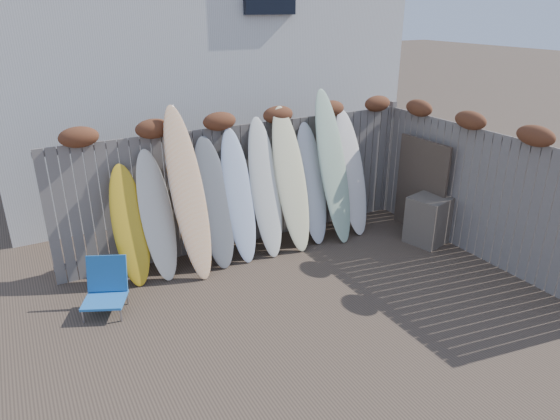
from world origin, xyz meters
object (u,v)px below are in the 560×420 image
wooden_crate (430,219)px  surfboard_0 (130,226)px  beach_chair (106,287)px  lattice_panel (421,187)px

wooden_crate → surfboard_0: surfboard_0 is taller
beach_chair → lattice_panel: size_ratio=0.44×
wooden_crate → beach_chair: bearing=174.3°
lattice_panel → beach_chair: bearing=176.9°
surfboard_0 → wooden_crate: bearing=-12.7°
wooden_crate → surfboard_0: 4.81m
beach_chair → surfboard_0: (0.51, 0.59, 0.53)m
lattice_panel → wooden_crate: bearing=-109.2°
beach_chair → lattice_panel: 5.32m
surfboard_0 → lattice_panel: bearing=-7.6°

